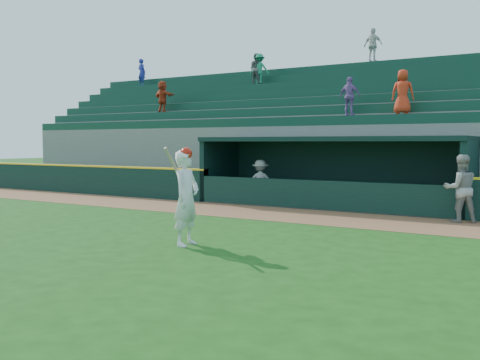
{
  "coord_description": "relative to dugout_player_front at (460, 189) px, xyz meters",
  "views": [
    {
      "loc": [
        7.06,
        -10.06,
        2.25
      ],
      "look_at": [
        0.0,
        1.6,
        1.3
      ],
      "focal_mm": 40.0,
      "sensor_mm": 36.0,
      "label": 1
    }
  ],
  "objects": [
    {
      "name": "dugout_player_inside",
      "position": [
        -7.08,
        1.13,
        -0.15
      ],
      "size": [
        1.21,
        0.99,
        1.62
      ],
      "primitive_type": "imported",
      "rotation": [
        0.0,
        0.0,
        3.57
      ],
      "color": "#A4A49F",
      "rests_on": "ground"
    },
    {
      "name": "dugout",
      "position": [
        -4.61,
        1.98,
        0.4
      ],
      "size": [
        9.4,
        2.8,
        2.46
      ],
      "color": "#64635F",
      "rests_on": "ground"
    },
    {
      "name": "wall_stripe_left",
      "position": [
        -16.86,
        0.53,
        0.27
      ],
      "size": [
        15.5,
        0.32,
        0.06
      ],
      "primitive_type": "cube",
      "color": "yellow",
      "rests_on": "field_wall_left"
    },
    {
      "name": "stands",
      "position": [
        -4.63,
        6.55,
        1.43
      ],
      "size": [
        34.5,
        6.25,
        7.54
      ],
      "color": "slate",
      "rests_on": "ground"
    },
    {
      "name": "ground",
      "position": [
        -4.61,
        -6.02,
        -0.96
      ],
      "size": [
        120.0,
        120.0,
        0.0
      ],
      "primitive_type": "plane",
      "color": "#174511",
      "rests_on": "ground"
    },
    {
      "name": "field_wall_left",
      "position": [
        -16.86,
        0.53,
        -0.36
      ],
      "size": [
        15.5,
        0.3,
        1.2
      ],
      "primitive_type": "cube",
      "color": "black",
      "rests_on": "ground"
    },
    {
      "name": "warning_track",
      "position": [
        -4.61,
        -1.12,
        -0.96
      ],
      "size": [
        40.0,
        3.0,
        0.01
      ],
      "primitive_type": "cube",
      "color": "brown",
      "rests_on": "ground"
    },
    {
      "name": "batter_at_plate",
      "position": [
        -4.58,
        -6.75,
        0.11
      ],
      "size": [
        0.57,
        0.89,
        2.17
      ],
      "color": "white",
      "rests_on": "ground"
    },
    {
      "name": "dugout_player_front",
      "position": [
        0.0,
        0.0,
        0.0
      ],
      "size": [
        1.16,
        1.07,
        1.92
      ],
      "primitive_type": "imported",
      "rotation": [
        0.0,
        0.0,
        3.61
      ],
      "color": "gray",
      "rests_on": "ground"
    }
  ]
}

